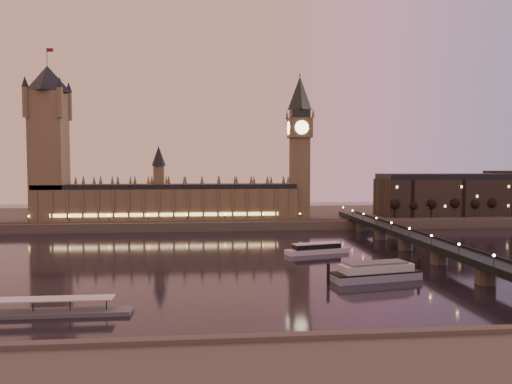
# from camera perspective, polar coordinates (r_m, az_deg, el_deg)

# --- Properties ---
(ground) EXTENTS (700.00, 700.00, 0.00)m
(ground) POSITION_cam_1_polar(r_m,az_deg,el_deg) (237.90, -2.58, -7.75)
(ground) COLOR black
(ground) RESTS_ON ground
(far_embankment) EXTENTS (560.00, 130.00, 6.00)m
(far_embankment) POSITION_cam_1_polar(r_m,az_deg,el_deg) (402.70, 0.46, -2.82)
(far_embankment) COLOR #423D35
(far_embankment) RESTS_ON ground
(palace_of_westminster) EXTENTS (180.00, 26.62, 52.00)m
(palace_of_westminster) POSITION_cam_1_polar(r_m,az_deg,el_deg) (356.13, -10.08, -0.63)
(palace_of_westminster) COLOR brown
(palace_of_westminster) RESTS_ON ground
(victoria_tower) EXTENTS (31.68, 31.68, 118.00)m
(victoria_tower) POSITION_cam_1_polar(r_m,az_deg,el_deg) (370.89, -22.61, 6.14)
(victoria_tower) COLOR brown
(victoria_tower) RESTS_ON ground
(big_ben) EXTENTS (17.68, 17.68, 104.00)m
(big_ben) POSITION_cam_1_polar(r_m,az_deg,el_deg) (360.87, 5.01, 6.16)
(big_ben) COLOR brown
(big_ben) RESTS_ON ground
(westminster_bridge) EXTENTS (13.20, 260.00, 15.30)m
(westminster_bridge) POSITION_cam_1_polar(r_m,az_deg,el_deg) (258.37, 18.27, -5.79)
(westminster_bridge) COLOR black
(westminster_bridge) RESTS_ON ground
(city_block) EXTENTS (155.00, 45.00, 34.00)m
(city_block) POSITION_cam_1_polar(r_m,az_deg,el_deg) (419.60, 24.00, -0.22)
(city_block) COLOR black
(city_block) RESTS_ON ground
(bare_tree_0) EXTENTS (6.45, 6.45, 13.11)m
(bare_tree_0) POSITION_cam_1_polar(r_m,az_deg,el_deg) (368.21, 15.54, -1.50)
(bare_tree_0) COLOR black
(bare_tree_0) RESTS_ON ground
(bare_tree_1) EXTENTS (6.45, 6.45, 13.11)m
(bare_tree_1) POSITION_cam_1_polar(r_m,az_deg,el_deg) (373.74, 17.64, -1.46)
(bare_tree_1) COLOR black
(bare_tree_1) RESTS_ON ground
(bare_tree_2) EXTENTS (6.45, 6.45, 13.11)m
(bare_tree_2) POSITION_cam_1_polar(r_m,az_deg,el_deg) (379.76, 19.67, -1.43)
(bare_tree_2) COLOR black
(bare_tree_2) RESTS_ON ground
(bare_tree_3) EXTENTS (6.45, 6.45, 13.11)m
(bare_tree_3) POSITION_cam_1_polar(r_m,az_deg,el_deg) (386.25, 21.64, -1.39)
(bare_tree_3) COLOR black
(bare_tree_3) RESTS_ON ground
(bare_tree_4) EXTENTS (6.45, 6.45, 13.11)m
(bare_tree_4) POSITION_cam_1_polar(r_m,az_deg,el_deg) (393.17, 23.54, -1.36)
(bare_tree_4) COLOR black
(bare_tree_4) RESTS_ON ground
(bare_tree_5) EXTENTS (6.45, 6.45, 13.11)m
(bare_tree_5) POSITION_cam_1_polar(r_m,az_deg,el_deg) (400.51, 25.38, -1.32)
(bare_tree_5) COLOR black
(bare_tree_5) RESTS_ON ground
(cruise_boat_a) EXTENTS (33.88, 15.20, 5.30)m
(cruise_boat_a) POSITION_cam_1_polar(r_m,az_deg,el_deg) (255.89, 6.98, -6.46)
(cruise_boat_a) COLOR silver
(cruise_boat_a) RESTS_ON ground
(moored_barge) EXTENTS (40.50, 16.87, 7.57)m
(moored_barge) POSITION_cam_1_polar(r_m,az_deg,el_deg) (202.13, 13.53, -8.87)
(moored_barge) COLOR #838FA7
(moored_barge) RESTS_ON ground
(pontoon_pier) EXTENTS (45.05, 7.51, 12.01)m
(pontoon_pier) POSITION_cam_1_polar(r_m,az_deg,el_deg) (165.01, -22.04, -12.45)
(pontoon_pier) COLOR #595B5E
(pontoon_pier) RESTS_ON ground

